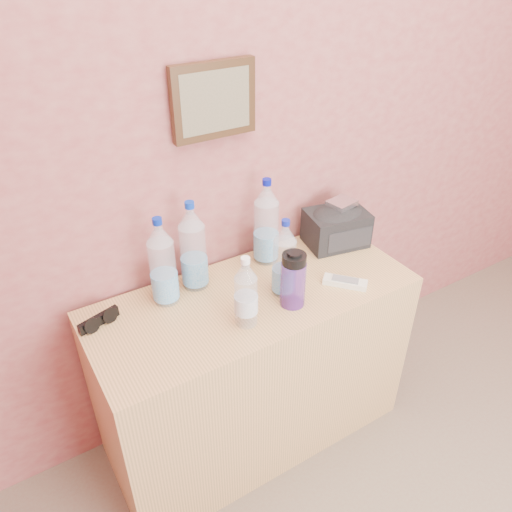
{
  "coord_description": "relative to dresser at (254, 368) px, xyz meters",
  "views": [
    {
      "loc": [
        -1.06,
        0.5,
        1.88
      ],
      "look_at": [
        -0.32,
        1.71,
        0.94
      ],
      "focal_mm": 35.0,
      "sensor_mm": 36.0,
      "label": 1
    }
  ],
  "objects": [
    {
      "name": "pet_large_d",
      "position": [
        0.1,
        -0.04,
        0.51
      ],
      "size": [
        0.08,
        0.08,
        0.3
      ],
      "rotation": [
        0.0,
        0.0,
        -0.14
      ],
      "color": "white",
      "rests_on": "dresser"
    },
    {
      "name": "foil_packet",
      "position": [
        0.5,
        0.13,
        0.56
      ],
      "size": [
        0.12,
        0.11,
        0.02
      ],
      "primitive_type": "cube",
      "rotation": [
        0.0,
        0.0,
        0.18
      ],
      "color": "silver",
      "rests_on": "toiletry_bag"
    },
    {
      "name": "ac_remote",
      "position": [
        0.32,
        -0.13,
        0.39
      ],
      "size": [
        0.15,
        0.16,
        0.02
      ],
      "primitive_type": "cube",
      "rotation": [
        0.0,
        0.0,
        -0.84
      ],
      "color": "white",
      "rests_on": "dresser"
    },
    {
      "name": "toiletry_bag",
      "position": [
        0.48,
        0.12,
        0.46
      ],
      "size": [
        0.27,
        0.22,
        0.17
      ],
      "primitive_type": null,
      "rotation": [
        0.0,
        0.0,
        -0.19
      ],
      "color": "black",
      "rests_on": "dresser"
    },
    {
      "name": "pet_large_a",
      "position": [
        -0.15,
        0.17,
        0.53
      ],
      "size": [
        0.09,
        0.09,
        0.35
      ],
      "rotation": [
        0.0,
        0.0,
        0.36
      ],
      "color": "silver",
      "rests_on": "dresser"
    },
    {
      "name": "nalgene_bottle",
      "position": [
        0.09,
        -0.11,
        0.48
      ],
      "size": [
        0.09,
        0.09,
        0.22
      ],
      "rotation": [
        0.0,
        0.0,
        0.07
      ],
      "color": "#582699",
      "rests_on": "dresser"
    },
    {
      "name": "dresser",
      "position": [
        0.0,
        0.0,
        0.0
      ],
      "size": [
        1.21,
        0.5,
        0.76
      ],
      "primitive_type": "cube",
      "color": "tan",
      "rests_on": "ground"
    },
    {
      "name": "pet_large_b",
      "position": [
        -0.28,
        0.14,
        0.53
      ],
      "size": [
        0.09,
        0.09,
        0.34
      ],
      "rotation": [
        0.0,
        0.0,
        0.16
      ],
      "color": "silver",
      "rests_on": "dresser"
    },
    {
      "name": "picture_frame",
      "position": [
        0.0,
        0.25,
        1.02
      ],
      "size": [
        0.3,
        0.03,
        0.25
      ],
      "primitive_type": null,
      "color": "#382311",
      "rests_on": "room_shell"
    },
    {
      "name": "pet_large_c",
      "position": [
        0.16,
        0.17,
        0.53
      ],
      "size": [
        0.1,
        0.1,
        0.35
      ],
      "rotation": [
        0.0,
        0.0,
        0.16
      ],
      "color": "white",
      "rests_on": "dresser"
    },
    {
      "name": "sunglasses",
      "position": [
        -0.53,
        0.13,
        0.4
      ],
      "size": [
        0.16,
        0.09,
        0.04
      ],
      "primitive_type": null,
      "rotation": [
        0.0,
        0.0,
        0.28
      ],
      "color": "black",
      "rests_on": "dresser"
    },
    {
      "name": "pet_small",
      "position": [
        -0.1,
        -0.12,
        0.49
      ],
      "size": [
        0.08,
        0.08,
        0.26
      ],
      "rotation": [
        0.0,
        0.0,
        -0.16
      ],
      "color": "white",
      "rests_on": "dresser"
    }
  ]
}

